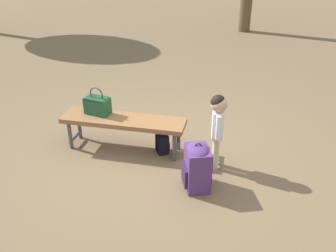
{
  "coord_description": "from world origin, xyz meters",
  "views": [
    {
      "loc": [
        0.59,
        -3.88,
        2.51
      ],
      "look_at": [
        0.1,
        -0.02,
        0.45
      ],
      "focal_mm": 38.4,
      "sensor_mm": 36.0,
      "label": 1
    }
  ],
  "objects_px": {
    "handbag": "(97,105)",
    "backpack_large": "(197,166)",
    "backpack_small": "(162,142)",
    "child_standing": "(218,121)",
    "park_bench": "(123,122)"
  },
  "relations": [
    {
      "from": "backpack_large",
      "to": "backpack_small",
      "type": "distance_m",
      "value": 0.84
    },
    {
      "from": "handbag",
      "to": "child_standing",
      "type": "xyz_separation_m",
      "value": [
        1.55,
        -0.37,
        0.06
      ]
    },
    {
      "from": "backpack_large",
      "to": "child_standing",
      "type": "bearing_deg",
      "value": 65.38
    },
    {
      "from": "handbag",
      "to": "child_standing",
      "type": "bearing_deg",
      "value": -13.31
    },
    {
      "from": "park_bench",
      "to": "handbag",
      "type": "xyz_separation_m",
      "value": [
        -0.36,
        0.1,
        0.18
      ]
    },
    {
      "from": "park_bench",
      "to": "backpack_large",
      "type": "bearing_deg",
      "value": -35.22
    },
    {
      "from": "park_bench",
      "to": "handbag",
      "type": "height_order",
      "value": "handbag"
    },
    {
      "from": "handbag",
      "to": "backpack_large",
      "type": "bearing_deg",
      "value": -30.64
    },
    {
      "from": "child_standing",
      "to": "backpack_large",
      "type": "bearing_deg",
      "value": -114.62
    },
    {
      "from": "child_standing",
      "to": "backpack_large",
      "type": "distance_m",
      "value": 0.59
    },
    {
      "from": "handbag",
      "to": "backpack_large",
      "type": "height_order",
      "value": "handbag"
    },
    {
      "from": "handbag",
      "to": "backpack_large",
      "type": "relative_size",
      "value": 0.65
    },
    {
      "from": "child_standing",
      "to": "handbag",
      "type": "bearing_deg",
      "value": 166.69
    },
    {
      "from": "handbag",
      "to": "backpack_small",
      "type": "xyz_separation_m",
      "value": [
        0.86,
        -0.12,
        -0.42
      ]
    },
    {
      "from": "backpack_small",
      "to": "park_bench",
      "type": "bearing_deg",
      "value": 177.45
    }
  ]
}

